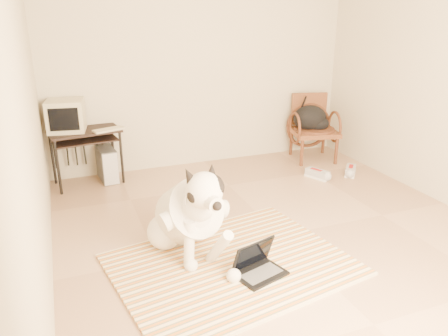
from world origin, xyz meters
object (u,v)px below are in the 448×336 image
laptop (258,266)px  backpack (311,119)px  pc_tower (107,164)px  computer_desk (85,138)px  rattan_chair (313,127)px  crt_monitor (66,116)px  dog (189,215)px

laptop → backpack: 3.07m
pc_tower → backpack: bearing=-3.9°
computer_desk → rattan_chair: bearing=-2.6°
crt_monitor → backpack: (3.15, -0.19, -0.27)m
laptop → rattan_chair: rattan_chair is taller
rattan_chair → backpack: rattan_chair is taller
computer_desk → rattan_chair: (3.02, -0.14, -0.12)m
crt_monitor → backpack: size_ratio=0.96×
computer_desk → backpack: backpack is taller
dog → computer_desk: (-0.66, 1.99, 0.20)m
dog → pc_tower: size_ratio=2.76×
laptop → computer_desk: (-1.06, 2.50, 0.48)m
laptop → crt_monitor: 2.93m
laptop → backpack: size_ratio=0.93×
crt_monitor → pc_tower: (0.40, -0.01, -0.64)m
pc_tower → computer_desk: bearing=-169.1°
dog → crt_monitor: 2.26m
laptop → backpack: (1.91, 2.35, 0.48)m
pc_tower → rattan_chair: bearing=-3.7°
dog → pc_tower: bearing=102.1°
crt_monitor → rattan_chair: (3.19, -0.19, -0.40)m
rattan_chair → pc_tower: bearing=176.3°
laptop → pc_tower: bearing=108.3°
rattan_chair → backpack: size_ratio=1.86×
dog → pc_tower: dog is taller
computer_desk → crt_monitor: 0.33m
dog → laptop: size_ratio=2.80×
backpack → computer_desk: bearing=177.2°
rattan_chair → backpack: 0.13m
crt_monitor → laptop: bearing=-64.0°
pc_tower → laptop: bearing=-71.7°
crt_monitor → rattan_chair: bearing=-3.4°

